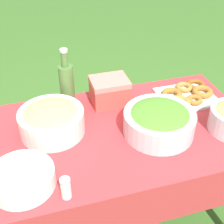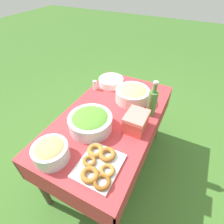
# 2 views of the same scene
# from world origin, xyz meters

# --- Properties ---
(ground_plane) EXTENTS (14.00, 14.00, 0.00)m
(ground_plane) POSITION_xyz_m (0.00, 0.00, 0.00)
(ground_plane) COLOR #3D6B28
(picnic_table) EXTENTS (1.37, 0.76, 0.73)m
(picnic_table) POSITION_xyz_m (0.00, 0.00, 0.63)
(picnic_table) COLOR #B73338
(picnic_table) RESTS_ON ground_plane
(salad_bowl) EXTENTS (0.34, 0.34, 0.13)m
(salad_bowl) POSITION_xyz_m (0.19, -0.07, 0.80)
(salad_bowl) COLOR silver
(salad_bowl) RESTS_ON picnic_table
(pasta_bowl) EXTENTS (0.31, 0.31, 0.14)m
(pasta_bowl) POSITION_xyz_m (-0.29, 0.08, 0.80)
(pasta_bowl) COLOR silver
(pasta_bowl) RESTS_ON picnic_table
(donut_platter) EXTENTS (0.34, 0.30, 0.05)m
(donut_platter) POSITION_xyz_m (0.46, 0.16, 0.75)
(donut_platter) COLOR silver
(donut_platter) RESTS_ON picnic_table
(plate_stack) EXTENTS (0.26, 0.26, 0.07)m
(plate_stack) POSITION_xyz_m (-0.45, -0.22, 0.76)
(plate_stack) COLOR white
(plate_stack) RESTS_ON picnic_table
(olive_oil_bottle) EXTENTS (0.08, 0.08, 0.32)m
(olive_oil_bottle) POSITION_xyz_m (-0.17, 0.30, 0.85)
(olive_oil_bottle) COLOR #4C7238
(olive_oil_bottle) RESTS_ON picnic_table
(bread_bowl) EXTENTS (0.23, 0.23, 0.13)m
(bread_bowl) POSITION_xyz_m (0.55, -0.15, 0.80)
(bread_bowl) COLOR silver
(bread_bowl) RESTS_ON picnic_table
(cooler_box) EXTENTS (0.20, 0.16, 0.14)m
(cooler_box) POSITION_xyz_m (0.04, 0.24, 0.80)
(cooler_box) COLOR #E04C42
(cooler_box) RESTS_ON picnic_table
(salt_shaker) EXTENTS (0.04, 0.04, 0.09)m
(salt_shaker) POSITION_xyz_m (-0.29, -0.32, 0.78)
(salt_shaker) COLOR white
(salt_shaker) RESTS_ON picnic_table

